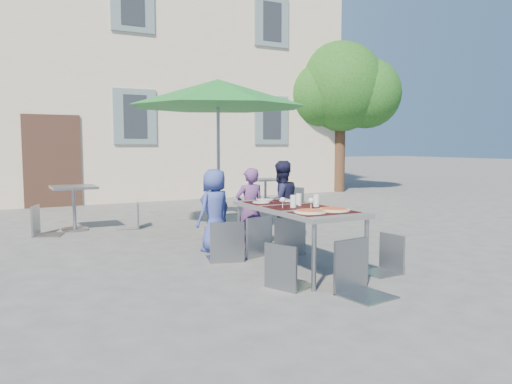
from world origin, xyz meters
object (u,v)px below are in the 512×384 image
chair_2 (289,212)px  bg_chair_r_1 (293,185)px  dining_table (297,211)px  bg_chair_l_0 (41,202)px  child_0 (215,210)px  child_2 (281,203)px  pizza_near_right (334,209)px  chair_5 (359,234)px  chair_3 (286,238)px  patio_umbrella (218,94)px  chair_4 (387,231)px  chair_1 (254,211)px  bg_chair_r_0 (132,200)px  pizza_near_left (310,211)px  cafe_table_0 (74,199)px  child_1 (250,209)px  cafe_table_1 (265,189)px  chair_0 (226,216)px  bg_chair_l_1 (224,190)px

chair_2 → bg_chair_r_1: bearing=57.2°
dining_table → bg_chair_l_0: size_ratio=1.95×
child_0 → child_2: child_2 is taller
pizza_near_right → chair_5: 0.69m
chair_3 → bg_chair_l_0: bearing=113.8°
patio_umbrella → bg_chair_l_0: patio_umbrella is taller
pizza_near_right → chair_4: size_ratio=0.42×
chair_2 → patio_umbrella: patio_umbrella is taller
child_2 → chair_4: size_ratio=1.48×
child_2 → chair_1: bearing=31.5°
chair_3 → chair_4: 1.36m
chair_1 → bg_chair_r_0: bearing=106.3°
pizza_near_left → bg_chair_r_0: bearing=100.8°
chair_1 → pizza_near_right: bearing=-78.0°
pizza_near_left → child_2: child_2 is taller
cafe_table_0 → bg_chair_r_1: bg_chair_r_1 is taller
child_1 → cafe_table_1: child_1 is taller
child_1 → bg_chair_r_0: size_ratio=1.35×
chair_0 → chair_1: size_ratio=0.96×
chair_3 → cafe_table_0: bearing=106.8°
pizza_near_right → bg_chair_r_1: bg_chair_r_1 is taller
chair_0 → chair_1: (0.46, 0.10, 0.03)m
dining_table → child_2: child_2 is taller
chair_5 → cafe_table_0: 5.58m
patio_umbrella → cafe_table_0: bearing=150.5°
chair_3 → cafe_table_1: (2.92, 5.71, -0.06)m
child_0 → chair_5: child_0 is taller
bg_chair_r_0 → bg_chair_r_1: (3.83, 0.72, 0.09)m
child_2 → child_0: bearing=-5.1°
patio_umbrella → bg_chair_l_1: 2.93m
child_1 → bg_chair_l_0: (-2.49, 2.62, -0.03)m
dining_table → cafe_table_0: (-1.96, 4.07, -0.15)m
dining_table → pizza_near_left: 0.55m
pizza_near_right → chair_0: size_ratio=0.36×
cafe_table_0 → cafe_table_1: cafe_table_0 is taller
pizza_near_left → bg_chair_l_0: size_ratio=0.37×
child_0 → bg_chair_l_0: bearing=-72.3°
chair_5 → bg_chair_r_1: size_ratio=1.03×
child_0 → bg_chair_r_0: (-0.53, 2.48, -0.08)m
patio_umbrella → cafe_table_1: 3.62m
chair_0 → bg_chair_r_1: bg_chair_r_1 is taller
child_0 → cafe_table_0: 3.08m
child_0 → chair_4: bearing=100.4°
child_2 → chair_3: size_ratio=1.39×
child_0 → child_1: 0.49m
cafe_table_1 → bg_chair_r_1: bearing=-47.7°
child_2 → chair_2: size_ratio=1.30×
patio_umbrella → bg_chair_r_0: 2.43m
pizza_near_left → bg_chair_r_0: (-0.84, 4.38, -0.27)m
bg_chair_l_1 → chair_2: bearing=-101.8°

